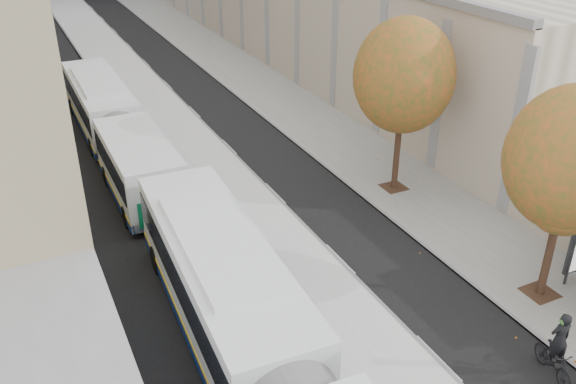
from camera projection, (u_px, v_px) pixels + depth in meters
bus_platform at (163, 122)px, 36.15m from camera, size 4.25×150.00×0.15m
sidewalk at (285, 103)px, 39.24m from camera, size 4.75×150.00×0.08m
tree_c at (572, 160)px, 19.10m from camera, size 4.20×4.20×7.28m
tree_d at (404, 76)px, 26.16m from camera, size 4.40×4.40×7.60m
bus_near at (272, 374)px, 15.73m from camera, size 3.68×19.53×3.24m
bus_far at (115, 127)px, 31.30m from camera, size 2.62×17.54×2.92m
cyclist at (556, 353)px, 17.71m from camera, size 0.88×1.86×2.29m
distant_car at (70, 85)px, 40.40m from camera, size 1.92×4.21×1.40m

